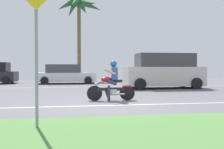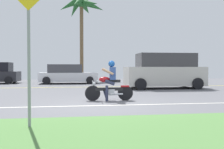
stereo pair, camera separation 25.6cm
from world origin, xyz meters
name	(u,v)px [view 1 (the left image)]	position (x,y,z in m)	size (l,w,h in m)	color
ground	(99,95)	(0.00, 3.00, -0.02)	(56.00, 30.00, 0.04)	slate
grass_median	(146,139)	(0.00, -4.10, 0.03)	(56.00, 3.80, 0.06)	#548442
lane_line_near	(110,105)	(0.00, -0.15, 0.00)	(50.40, 0.12, 0.01)	silver
lane_line_far	(91,87)	(0.00, 7.59, 0.00)	(50.40, 0.12, 0.01)	yellow
motorcyclist	(111,84)	(0.24, 1.01, 0.62)	(1.77, 0.58, 1.48)	black
suv_nearby	(164,71)	(4.16, 6.02, 0.98)	(4.72, 2.17, 2.04)	beige
parked_car_1	(66,74)	(-1.60, 11.41, 0.68)	(4.35, 2.03, 1.45)	silver
palm_tree_0	(79,8)	(-0.39, 16.42, 6.94)	(4.55, 4.51, 8.33)	brown
street_sign	(36,39)	(-1.88, -3.08, 1.77)	(0.62, 0.06, 2.94)	gray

